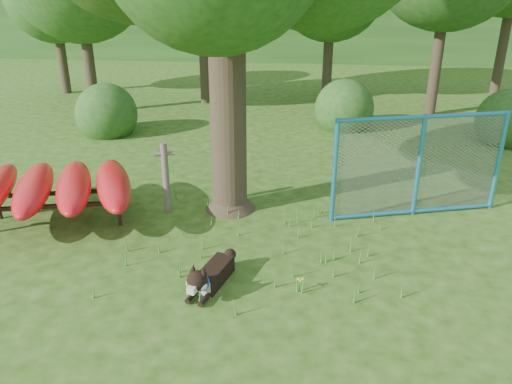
# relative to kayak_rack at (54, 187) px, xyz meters

# --- Properties ---
(ground) EXTENTS (80.00, 80.00, 0.00)m
(ground) POSITION_rel_kayak_rack_xyz_m (3.61, -1.67, -0.71)
(ground) COLOR #244A0E
(ground) RESTS_ON ground
(wooden_post) EXTENTS (0.38, 0.19, 1.40)m
(wooden_post) POSITION_rel_kayak_rack_xyz_m (1.90, 0.74, 0.04)
(wooden_post) COLOR brown
(wooden_post) RESTS_ON ground
(kayak_rack) EXTENTS (3.62, 3.24, 0.92)m
(kayak_rack) POSITION_rel_kayak_rack_xyz_m (0.00, 0.00, 0.00)
(kayak_rack) COLOR black
(kayak_rack) RESTS_ON ground
(husky_dog) EXTENTS (0.57, 1.25, 0.57)m
(husky_dog) POSITION_rel_kayak_rack_xyz_m (3.28, -1.85, -0.50)
(husky_dog) COLOR black
(husky_dog) RESTS_ON ground
(fence_section) EXTENTS (3.29, 1.08, 3.32)m
(fence_section) POSITION_rel_kayak_rack_xyz_m (6.71, 1.15, 0.29)
(fence_section) COLOR teal
(fence_section) RESTS_ON ground
(wildflower_clump) EXTENTS (0.10, 0.10, 0.22)m
(wildflower_clump) POSITION_rel_kayak_rack_xyz_m (4.61, -1.76, -0.52)
(wildflower_clump) COLOR #42882C
(wildflower_clump) RESTS_ON ground
(shrub_left) EXTENTS (1.80, 1.80, 1.80)m
(shrub_left) POSITION_rel_kayak_rack_xyz_m (-1.39, 5.83, -0.71)
(shrub_left) COLOR #214E19
(shrub_left) RESTS_ON ground
(shrub_right) EXTENTS (1.80, 1.80, 1.80)m
(shrub_right) POSITION_rel_kayak_rack_xyz_m (10.11, 6.33, -0.71)
(shrub_right) COLOR #214E19
(shrub_right) RESTS_ON ground
(shrub_mid) EXTENTS (1.80, 1.80, 1.80)m
(shrub_mid) POSITION_rel_kayak_rack_xyz_m (5.61, 7.33, -0.71)
(shrub_mid) COLOR #214E19
(shrub_mid) RESTS_ON ground
(wooded_hillside) EXTENTS (80.00, 12.00, 6.00)m
(wooded_hillside) POSITION_rel_kayak_rack_xyz_m (3.61, 26.33, 2.29)
(wooded_hillside) COLOR #214E19
(wooded_hillside) RESTS_ON ground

